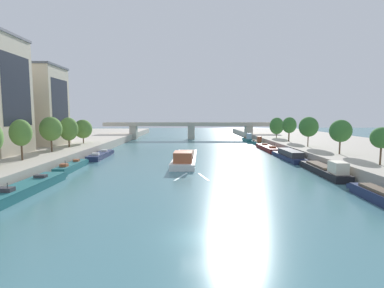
# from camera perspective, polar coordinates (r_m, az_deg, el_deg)

# --- Properties ---
(ground_plane) EXTENTS (400.00, 400.00, 0.00)m
(ground_plane) POSITION_cam_1_polar(r_m,az_deg,el_deg) (24.72, 0.79, -17.97)
(ground_plane) COLOR teal
(quay_left) EXTENTS (36.00, 170.00, 2.25)m
(quay_left) POSITION_cam_1_polar(r_m,az_deg,el_deg) (88.32, -28.22, -0.61)
(quay_left) COLOR #B7AD9E
(quay_left) RESTS_ON ground
(quay_right) EXTENTS (36.00, 170.00, 2.25)m
(quay_right) POSITION_cam_1_polar(r_m,az_deg,el_deg) (88.78, 27.97, -0.57)
(quay_right) COLOR #B7AD9E
(quay_right) RESTS_ON ground
(barge_midriver) EXTENTS (5.50, 23.91, 3.07)m
(barge_midriver) POSITION_cam_1_polar(r_m,az_deg,el_deg) (60.84, -1.37, -2.73)
(barge_midriver) COLOR silver
(barge_midriver) RESTS_ON ground
(wake_behind_barge) EXTENTS (5.60, 6.00, 0.03)m
(wake_behind_barge) POSITION_cam_1_polar(r_m,az_deg,el_deg) (46.53, 0.04, -6.53)
(wake_behind_barge) COLOR silver
(wake_behind_barge) RESTS_ON ground
(moored_boat_left_lone) EXTENTS (3.64, 15.85, 2.31)m
(moored_boat_left_lone) POSITION_cam_1_polar(r_m,az_deg,el_deg) (43.26, -29.80, -7.43)
(moored_boat_left_lone) COLOR #23666B
(moored_boat_left_lone) RESTS_ON ground
(moored_boat_left_second) EXTENTS (2.28, 11.98, 2.29)m
(moored_boat_left_second) POSITION_cam_1_polar(r_m,az_deg,el_deg) (56.70, -22.78, -4.12)
(moored_boat_left_second) COLOR #23666B
(moored_boat_left_second) RESTS_ON ground
(moored_boat_left_near) EXTENTS (2.94, 14.09, 2.19)m
(moored_boat_left_near) POSITION_cam_1_polar(r_m,az_deg,el_deg) (70.66, -17.65, -2.09)
(moored_boat_left_near) COLOR #1E284C
(moored_boat_left_near) RESTS_ON ground
(moored_boat_right_lone) EXTENTS (3.09, 15.49, 2.92)m
(moored_boat_right_lone) POSITION_cam_1_polar(r_m,az_deg,el_deg) (52.78, 24.93, -4.64)
(moored_boat_right_lone) COLOR black
(moored_boat_right_lone) RESTS_ON ground
(moored_boat_right_far) EXTENTS (3.30, 15.68, 2.21)m
(moored_boat_right_far) POSITION_cam_1_polar(r_m,az_deg,el_deg) (67.74, 18.76, -2.16)
(moored_boat_right_far) COLOR #1E284C
(moored_boat_right_far) RESTS_ON ground
(moored_boat_right_midway) EXTENTS (3.18, 16.54, 2.26)m
(moored_boat_right_midway) POSITION_cam_1_polar(r_m,az_deg,el_deg) (84.08, 14.82, -0.76)
(moored_boat_right_midway) COLOR maroon
(moored_boat_right_midway) RESTS_ON ground
(moored_boat_right_end) EXTENTS (1.90, 10.16, 3.03)m
(moored_boat_right_end) POSITION_cam_1_polar(r_m,az_deg,el_deg) (98.37, 12.77, 0.38)
(moored_boat_right_end) COLOR #23666B
(moored_boat_right_end) RESTS_ON ground
(moored_boat_right_second) EXTENTS (2.14, 10.09, 3.24)m
(moored_boat_right_second) POSITION_cam_1_polar(r_m,az_deg,el_deg) (110.29, 10.95, 1.03)
(moored_boat_right_second) COLOR #23666B
(moored_boat_right_second) RESTS_ON ground
(tree_left_second) EXTENTS (3.52, 3.52, 6.96)m
(tree_left_second) POSITION_cam_1_polar(r_m,az_deg,el_deg) (56.46, -30.91, 1.93)
(tree_left_second) COLOR brown
(tree_left_second) RESTS_ON quay_left
(tree_left_by_lamp) EXTENTS (4.44, 4.44, 7.32)m
(tree_left_by_lamp) POSITION_cam_1_polar(r_m,az_deg,el_deg) (66.83, -26.27, 2.71)
(tree_left_by_lamp) COLOR brown
(tree_left_by_lamp) RESTS_ON quay_left
(tree_left_midway) EXTENTS (4.42, 4.42, 7.09)m
(tree_left_midway) POSITION_cam_1_polar(r_m,az_deg,el_deg) (74.86, -23.36, 2.75)
(tree_left_midway) COLOR brown
(tree_left_midway) RESTS_ON quay_left
(tree_left_far) EXTENTS (4.80, 4.80, 6.42)m
(tree_left_far) POSITION_cam_1_polar(r_m,az_deg,el_deg) (83.29, -20.87, 2.81)
(tree_left_far) COLOR brown
(tree_left_far) RESTS_ON quay_left
(tree_right_third) EXTENTS (3.25, 3.25, 5.85)m
(tree_right_third) POSITION_cam_1_polar(r_m,az_deg,el_deg) (52.60, 33.57, 1.02)
(tree_right_third) COLOR brown
(tree_right_third) RESTS_ON quay_right
(tree_right_past_mid) EXTENTS (4.16, 4.16, 6.78)m
(tree_right_past_mid) POSITION_cam_1_polar(r_m,az_deg,el_deg) (63.24, 27.45, 2.32)
(tree_right_past_mid) COLOR brown
(tree_right_past_mid) RESTS_ON quay_right
(tree_right_midway) EXTENTS (4.55, 4.55, 7.25)m
(tree_right_midway) POSITION_cam_1_polar(r_m,az_deg,el_deg) (75.06, 22.18, 3.18)
(tree_right_midway) COLOR brown
(tree_right_midway) RESTS_ON quay_right
(tree_right_far) EXTENTS (4.04, 4.04, 7.06)m
(tree_right_far) POSITION_cam_1_polar(r_m,az_deg,el_deg) (87.69, 18.78, 3.56)
(tree_right_far) COLOR brown
(tree_right_far) RESTS_ON quay_right
(tree_right_by_lamp) EXTENTS (4.67, 4.67, 6.83)m
(tree_right_by_lamp) POSITION_cam_1_polar(r_m,az_deg,el_deg) (100.79, 16.50, 3.47)
(tree_right_by_lamp) COLOR brown
(tree_right_by_lamp) RESTS_ON quay_right
(building_left_tall) EXTENTS (15.98, 11.52, 20.05)m
(building_left_tall) POSITION_cam_1_polar(r_m,az_deg,el_deg) (83.93, -29.57, 6.66)
(building_left_tall) COLOR beige
(building_left_tall) RESTS_ON quay_left
(bridge_far) EXTENTS (71.41, 4.40, 6.88)m
(bridge_far) POSITION_cam_1_polar(r_m,az_deg,el_deg) (117.96, -0.17, 3.18)
(bridge_far) COLOR #ADA899
(bridge_far) RESTS_ON ground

